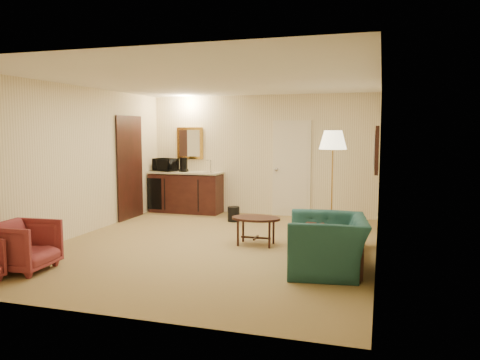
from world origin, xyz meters
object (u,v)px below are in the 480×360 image
object	(u,v)px
microwave	(165,163)
rose_chair_near	(24,244)
teal_armchair	(328,235)
coffee_maker	(184,165)
wetbar_cabinet	(186,192)
sofa	(336,232)
waste_bin	(234,214)
coffee_table	(256,231)
floor_lamp	(332,182)

from	to	relation	value
microwave	rose_chair_near	bearing A→B (deg)	-68.79
teal_armchair	coffee_maker	bearing A→B (deg)	-142.63
coffee_maker	wetbar_cabinet	bearing A→B (deg)	32.34
teal_armchair	sofa	bearing A→B (deg)	167.70
teal_armchair	microwave	world-z (taller)	microwave
teal_armchair	microwave	bearing A→B (deg)	-139.41
wetbar_cabinet	microwave	world-z (taller)	microwave
waste_bin	microwave	world-z (taller)	microwave
teal_armchair	waste_bin	world-z (taller)	teal_armchair
rose_chair_near	coffee_table	distance (m)	3.38
wetbar_cabinet	rose_chair_near	distance (m)	4.73
coffee_maker	rose_chair_near	bearing A→B (deg)	-106.40
rose_chair_near	waste_bin	bearing A→B (deg)	-25.72
sofa	microwave	distance (m)	5.13
waste_bin	microwave	bearing A→B (deg)	158.88
teal_armchair	coffee_maker	xyz separation A→B (m)	(-3.59, 3.58, 0.59)
sofa	rose_chair_near	size ratio (longest dim) A/B	2.80
rose_chair_near	microwave	bearing A→B (deg)	-0.89
teal_armchair	floor_lamp	xyz separation A→B (m)	(-0.20, 2.45, 0.43)
waste_bin	teal_armchair	bearing A→B (deg)	-52.82
wetbar_cabinet	coffee_table	bearing A→B (deg)	-47.40
teal_armchair	wetbar_cabinet	bearing A→B (deg)	-143.22
microwave	coffee_table	bearing A→B (deg)	-23.51
teal_armchair	waste_bin	bearing A→B (deg)	-150.47
rose_chair_near	coffee_maker	world-z (taller)	coffee_maker
wetbar_cabinet	coffee_maker	xyz separation A→B (m)	(-0.04, -0.04, 0.62)
wetbar_cabinet	rose_chair_near	world-z (taller)	wetbar_cabinet
coffee_maker	floor_lamp	bearing A→B (deg)	-32.31
floor_lamp	waste_bin	bearing A→B (deg)	167.27
coffee_table	waste_bin	size ratio (longest dim) A/B	2.62
teal_armchair	rose_chair_near	bearing A→B (deg)	-81.51
wetbar_cabinet	teal_armchair	world-z (taller)	teal_armchair
microwave	teal_armchair	bearing A→B (deg)	-23.58
wetbar_cabinet	sofa	bearing A→B (deg)	-39.84
floor_lamp	coffee_maker	distance (m)	3.57
waste_bin	wetbar_cabinet	bearing A→B (deg)	151.93
wetbar_cabinet	sofa	size ratio (longest dim) A/B	0.81
rose_chair_near	waste_bin	size ratio (longest dim) A/B	2.41
coffee_maker	microwave	bearing A→B (deg)	162.26
coffee_table	wetbar_cabinet	bearing A→B (deg)	132.60
rose_chair_near	floor_lamp	xyz separation A→B (m)	(3.60, 3.55, 0.56)
sofa	floor_lamp	world-z (taller)	floor_lamp
floor_lamp	waste_bin	xyz separation A→B (m)	(-2.00, 0.45, -0.77)
waste_bin	coffee_maker	size ratio (longest dim) A/B	0.95
wetbar_cabinet	coffee_table	distance (m)	3.39
rose_chair_near	waste_bin	world-z (taller)	rose_chair_near
wetbar_cabinet	microwave	xyz separation A→B (m)	(-0.50, -0.01, 0.64)
wetbar_cabinet	microwave	bearing A→B (deg)	-179.39
floor_lamp	wetbar_cabinet	bearing A→B (deg)	160.72
floor_lamp	microwave	xyz separation A→B (m)	(-3.85, 1.17, 0.17)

